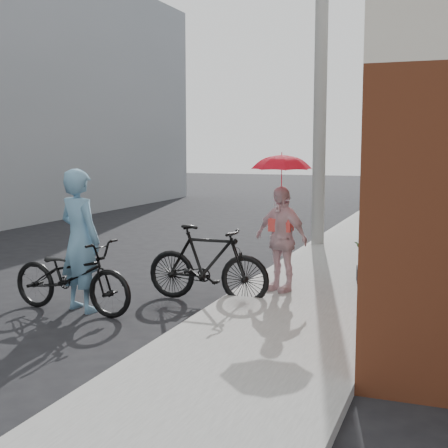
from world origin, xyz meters
The scene contains 11 objects.
ground centered at (0.00, 0.00, 0.00)m, with size 80.00×80.00×0.00m, color black.
sidewalk centered at (2.10, 2.00, 0.06)m, with size 2.20×24.00×0.12m, color gray.
curb centered at (0.94, 2.00, 0.06)m, with size 0.12×24.00×0.12m, color #9E9E99.
utility_pole centered at (1.10, 6.00, 3.50)m, with size 0.28×0.28×7.00m, color #9E9E99.
officer centered at (-0.86, -0.33, 0.99)m, with size 0.72×0.47×1.98m, color #6696B5.
bike_left centered at (-0.92, -0.46, 0.51)m, with size 0.68×1.95×1.03m, color black.
bike_right centered at (0.60, 0.77, 0.57)m, with size 0.53×1.88×1.13m, color black.
kimono_woman centered at (1.55, 1.34, 0.91)m, with size 0.92×0.38×1.58m, color beige.
parasol centered at (1.55, 1.34, 2.07)m, with size 0.85×0.85×0.75m, color #F81D38.
planter centered at (2.74, 2.43, 0.23)m, with size 0.42×0.42×0.22m, color black.
potted_plant centered at (2.74, 2.43, 0.62)m, with size 0.50×0.43×0.56m, color #305D25.
Camera 1 is at (4.04, -7.58, 2.30)m, focal length 50.00 mm.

